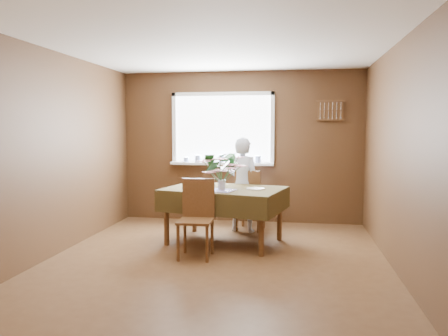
% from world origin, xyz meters
% --- Properties ---
extents(floor, '(4.50, 4.50, 0.00)m').
position_xyz_m(floor, '(0.00, 0.00, 0.00)').
color(floor, '#4D301A').
rests_on(floor, ground).
extents(ceiling, '(4.50, 4.50, 0.00)m').
position_xyz_m(ceiling, '(0.00, 0.00, 2.50)').
color(ceiling, white).
rests_on(ceiling, wall_back).
extents(wall_back, '(4.00, 0.00, 4.00)m').
position_xyz_m(wall_back, '(0.00, 2.25, 1.25)').
color(wall_back, brown).
rests_on(wall_back, floor).
extents(wall_front, '(4.00, 0.00, 4.00)m').
position_xyz_m(wall_front, '(0.00, -2.25, 1.25)').
color(wall_front, brown).
rests_on(wall_front, floor).
extents(wall_left, '(0.00, 4.50, 4.50)m').
position_xyz_m(wall_left, '(-2.00, 0.00, 1.25)').
color(wall_left, brown).
rests_on(wall_left, floor).
extents(wall_right, '(0.00, 4.50, 4.50)m').
position_xyz_m(wall_right, '(2.00, 0.00, 1.25)').
color(wall_right, brown).
rests_on(wall_right, floor).
extents(window_assembly, '(1.72, 0.20, 1.22)m').
position_xyz_m(window_assembly, '(-0.30, 2.19, 1.34)').
color(window_assembly, white).
rests_on(window_assembly, wall_back).
extents(spoon_rack, '(0.44, 0.05, 0.33)m').
position_xyz_m(spoon_rack, '(1.45, 2.22, 1.85)').
color(spoon_rack, brown).
rests_on(spoon_rack, wall_back).
extents(dining_table, '(1.75, 1.39, 0.76)m').
position_xyz_m(dining_table, '(-0.04, 0.81, 0.66)').
color(dining_table, brown).
rests_on(dining_table, floor).
extents(chair_far, '(0.46, 0.46, 0.93)m').
position_xyz_m(chair_far, '(0.22, 1.56, 0.51)').
color(chair_far, brown).
rests_on(chair_far, floor).
extents(chair_near, '(0.41, 0.41, 0.94)m').
position_xyz_m(chair_near, '(-0.27, 0.15, 0.52)').
color(chair_near, brown).
rests_on(chair_near, floor).
extents(seated_woman, '(0.58, 0.45, 1.43)m').
position_xyz_m(seated_woman, '(0.12, 1.50, 0.72)').
color(seated_woman, white).
rests_on(seated_woman, floor).
extents(flower_bouquet, '(0.51, 0.51, 0.44)m').
position_xyz_m(flower_bouquet, '(-0.05, 0.64, 1.04)').
color(flower_bouquet, white).
rests_on(flower_bouquet, dining_table).
extents(side_plate, '(0.27, 0.27, 0.01)m').
position_xyz_m(side_plate, '(0.39, 0.76, 0.76)').
color(side_plate, white).
rests_on(side_plate, dining_table).
extents(table_knife, '(0.13, 0.17, 0.00)m').
position_xyz_m(table_knife, '(0.06, 0.51, 0.76)').
color(table_knife, silver).
rests_on(table_knife, dining_table).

